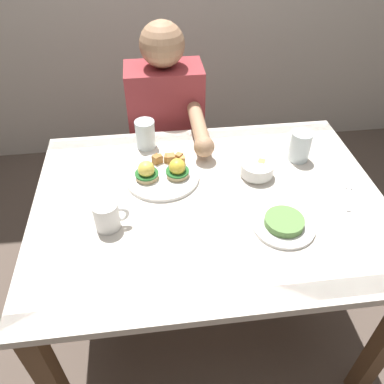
% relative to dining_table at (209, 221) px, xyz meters
% --- Properties ---
extents(ground_plane, '(6.00, 6.00, 0.00)m').
position_rel_dining_table_xyz_m(ground_plane, '(0.00, 0.00, -0.63)').
color(ground_plane, brown).
extents(dining_table, '(1.20, 0.90, 0.74)m').
position_rel_dining_table_xyz_m(dining_table, '(0.00, 0.00, 0.00)').
color(dining_table, silver).
rests_on(dining_table, ground_plane).
extents(eggs_benedict_plate, '(0.27, 0.27, 0.09)m').
position_rel_dining_table_xyz_m(eggs_benedict_plate, '(-0.15, 0.14, 0.13)').
color(eggs_benedict_plate, white).
rests_on(eggs_benedict_plate, dining_table).
extents(fruit_bowl, '(0.12, 0.12, 0.06)m').
position_rel_dining_table_xyz_m(fruit_bowl, '(0.19, 0.11, 0.14)').
color(fruit_bowl, white).
rests_on(fruit_bowl, dining_table).
extents(coffee_mug, '(0.11, 0.08, 0.09)m').
position_rel_dining_table_xyz_m(coffee_mug, '(-0.34, -0.09, 0.16)').
color(coffee_mug, white).
rests_on(coffee_mug, dining_table).
extents(fork, '(0.08, 0.15, 0.00)m').
position_rel_dining_table_xyz_m(fork, '(0.48, -0.04, 0.11)').
color(fork, silver).
rests_on(fork, dining_table).
extents(water_glass_near, '(0.08, 0.08, 0.11)m').
position_rel_dining_table_xyz_m(water_glass_near, '(-0.20, 0.35, 0.16)').
color(water_glass_near, silver).
rests_on(water_glass_near, dining_table).
extents(water_glass_far, '(0.08, 0.08, 0.12)m').
position_rel_dining_table_xyz_m(water_glass_far, '(0.38, 0.19, 0.16)').
color(water_glass_far, silver).
rests_on(water_glass_far, dining_table).
extents(side_plate, '(0.20, 0.20, 0.04)m').
position_rel_dining_table_xyz_m(side_plate, '(0.21, -0.16, 0.12)').
color(side_plate, white).
rests_on(side_plate, dining_table).
extents(diner_person, '(0.34, 0.54, 1.14)m').
position_rel_dining_table_xyz_m(diner_person, '(-0.10, 0.60, 0.02)').
color(diner_person, '#33333D').
rests_on(diner_person, ground_plane).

